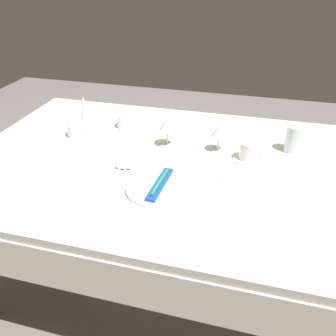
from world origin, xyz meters
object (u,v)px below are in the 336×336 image
at_px(spoon_soup, 212,190).
at_px(spoon_dessert, 220,189).
at_px(coffee_cup_right, 126,121).
at_px(napkin_folded, 85,110).
at_px(fork_outer, 123,178).
at_px(dinner_knife, 204,192).
at_px(drink_tumbler, 294,141).
at_px(dinner_plate, 160,187).
at_px(fork_inner, 115,179).
at_px(toothbrush_package, 160,184).
at_px(wine_glass_centre, 167,125).
at_px(wine_glass_left, 219,131).
at_px(coffee_cup_far, 76,130).
at_px(coffee_cup_left, 250,150).
at_px(fork_salad, 110,176).

xyz_separation_m(spoon_soup, spoon_dessert, (0.03, 0.01, 0.00)).
relative_size(spoon_soup, coffee_cup_right, 2.19).
xyz_separation_m(spoon_dessert, napkin_folded, (-0.74, 0.41, 0.07)).
relative_size(fork_outer, dinner_knife, 0.95).
xyz_separation_m(dinner_knife, drink_tumbler, (0.33, 0.40, 0.05)).
height_order(dinner_plate, fork_inner, dinner_plate).
height_order(spoon_dessert, coffee_cup_right, coffee_cup_right).
relative_size(dinner_plate, fork_outer, 1.20).
xyz_separation_m(toothbrush_package, spoon_soup, (0.19, 0.04, -0.02)).
bearing_deg(toothbrush_package, wine_glass_centre, 100.04).
height_order(wine_glass_centre, napkin_folded, napkin_folded).
height_order(dinner_plate, spoon_dessert, dinner_plate).
relative_size(fork_inner, spoon_dessert, 1.01).
distance_m(dinner_plate, coffee_cup_right, 0.55).
xyz_separation_m(coffee_cup_right, wine_glass_centre, (0.24, -0.12, 0.06)).
distance_m(fork_inner, wine_glass_left, 0.49).
distance_m(toothbrush_package, coffee_cup_far, 0.58).
bearing_deg(spoon_soup, coffee_cup_left, 64.48).
bearing_deg(dinner_plate, napkin_folded, 138.64).
distance_m(coffee_cup_far, wine_glass_centre, 0.44).
bearing_deg(wine_glass_left, spoon_soup, -86.88).
height_order(dinner_plate, fork_outer, dinner_plate).
relative_size(dinner_plate, wine_glass_left, 1.87).
distance_m(fork_inner, fork_salad, 0.03).
height_order(dinner_knife, wine_glass_left, wine_glass_left).
xyz_separation_m(fork_outer, wine_glass_centre, (0.10, 0.31, 0.10)).
height_order(spoon_dessert, wine_glass_centre, wine_glass_centre).
bearing_deg(fork_salad, fork_inner, -25.20).
bearing_deg(fork_inner, coffee_cup_left, 29.30).
distance_m(spoon_dessert, wine_glass_centre, 0.41).
distance_m(dinner_knife, coffee_cup_right, 0.64).
relative_size(dinner_plate, drink_tumbler, 2.09).
height_order(fork_salad, coffee_cup_left, coffee_cup_left).
distance_m(fork_outer, drink_tumbler, 0.75).
height_order(fork_outer, coffee_cup_left, coffee_cup_left).
xyz_separation_m(spoon_soup, drink_tumbler, (0.30, 0.38, 0.05)).
bearing_deg(napkin_folded, wine_glass_left, -9.13).
distance_m(dinner_plate, coffee_cup_far, 0.58).
height_order(fork_outer, coffee_cup_right, coffee_cup_right).
distance_m(fork_inner, wine_glass_centre, 0.36).
xyz_separation_m(coffee_cup_far, drink_tumbler, (0.98, 0.11, 0.01)).
bearing_deg(coffee_cup_right, fork_outer, -70.96).
xyz_separation_m(fork_salad, coffee_cup_far, (-0.28, 0.28, 0.04)).
height_order(fork_inner, fork_salad, same).
height_order(toothbrush_package, fork_outer, toothbrush_package).
bearing_deg(dinner_plate, coffee_cup_far, 147.92).
relative_size(coffee_cup_left, coffee_cup_far, 1.04).
bearing_deg(wine_glass_left, wine_glass_centre, -178.50).
xyz_separation_m(dinner_plate, wine_glass_centre, (-0.06, 0.34, 0.09)).
bearing_deg(wine_glass_left, drink_tumbler, 13.18).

